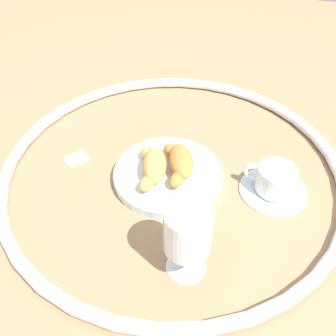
# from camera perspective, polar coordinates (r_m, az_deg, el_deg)

# --- Properties ---
(ground_plane) EXTENTS (2.20, 2.20, 0.00)m
(ground_plane) POSITION_cam_1_polar(r_m,az_deg,el_deg) (0.84, 0.69, -0.73)
(ground_plane) COLOR #997551
(table_chrome_rim) EXTENTS (0.72, 0.72, 0.02)m
(table_chrome_rim) POSITION_cam_1_polar(r_m,az_deg,el_deg) (0.83, 0.70, -0.13)
(table_chrome_rim) COLOR silver
(table_chrome_rim) RESTS_ON ground_plane
(pastry_plate) EXTENTS (0.23, 0.23, 0.02)m
(pastry_plate) POSITION_cam_1_polar(r_m,az_deg,el_deg) (0.82, 0.00, -0.92)
(pastry_plate) COLOR silver
(pastry_plate) RESTS_ON ground_plane
(croissant_large) EXTENTS (0.13, 0.09, 0.04)m
(croissant_large) POSITION_cam_1_polar(r_m,az_deg,el_deg) (0.80, 1.69, 0.87)
(croissant_large) COLOR #BC7A38
(croissant_large) RESTS_ON pastry_plate
(croissant_small) EXTENTS (0.13, 0.09, 0.04)m
(croissant_small) POSITION_cam_1_polar(r_m,az_deg,el_deg) (0.80, -2.16, 0.32)
(croissant_small) COLOR #D6994C
(croissant_small) RESTS_ON pastry_plate
(coffee_cup_near) EXTENTS (0.14, 0.14, 0.06)m
(coffee_cup_near) POSITION_cam_1_polar(r_m,az_deg,el_deg) (0.81, 15.07, -1.84)
(coffee_cup_near) COLOR silver
(coffee_cup_near) RESTS_ON ground_plane
(juice_glass_left) EXTENTS (0.08, 0.08, 0.14)m
(juice_glass_left) POSITION_cam_1_polar(r_m,az_deg,el_deg) (0.62, 2.83, -9.42)
(juice_glass_left) COLOR white
(juice_glass_left) RESTS_ON ground_plane
(sugar_packet) EXTENTS (0.06, 0.06, 0.01)m
(sugar_packet) POSITION_cam_1_polar(r_m,az_deg,el_deg) (0.89, -13.08, 1.45)
(sugar_packet) COLOR white
(sugar_packet) RESTS_ON ground_plane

